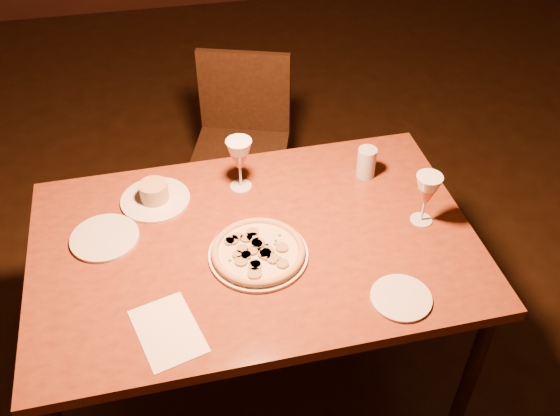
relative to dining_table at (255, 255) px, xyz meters
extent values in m
plane|color=black|center=(0.20, -0.02, -0.68)|extent=(7.00, 7.00, 0.00)
cube|color=brown|center=(0.00, 0.00, 0.05)|extent=(1.40, 0.92, 0.04)
cylinder|color=black|center=(-0.64, 0.37, -0.33)|extent=(0.05, 0.05, 0.70)
cylinder|color=black|center=(0.64, -0.37, -0.33)|extent=(0.05, 0.05, 0.70)
cylinder|color=black|center=(0.62, 0.40, -0.33)|extent=(0.05, 0.05, 0.70)
cube|color=black|center=(0.07, 0.84, -0.24)|extent=(0.51, 0.51, 0.04)
cube|color=black|center=(0.13, 1.03, -0.02)|extent=(0.40, 0.15, 0.39)
cylinder|color=black|center=(-0.14, 0.74, -0.47)|extent=(0.04, 0.04, 0.42)
cylinder|color=black|center=(-0.04, 1.05, -0.47)|extent=(0.04, 0.04, 0.42)
cylinder|color=black|center=(0.18, 0.64, -0.47)|extent=(0.04, 0.04, 0.42)
cylinder|color=black|center=(0.28, 0.95, -0.47)|extent=(0.04, 0.04, 0.42)
cylinder|color=silver|center=(0.00, -0.07, 0.07)|extent=(0.31, 0.31, 0.01)
cylinder|color=beige|center=(0.00, -0.07, 0.08)|extent=(0.28, 0.28, 0.01)
torus|color=tan|center=(0.00, -0.07, 0.09)|extent=(0.29, 0.29, 0.02)
cylinder|color=silver|center=(-0.29, 0.25, 0.07)|extent=(0.23, 0.23, 0.01)
cylinder|color=tan|center=(-0.29, 0.25, 0.11)|extent=(0.09, 0.09, 0.06)
cylinder|color=#B2BEC3|center=(0.44, 0.25, 0.12)|extent=(0.07, 0.07, 0.11)
cylinder|color=silver|center=(-0.46, 0.10, 0.07)|extent=(0.21, 0.21, 0.01)
cylinder|color=silver|center=(0.37, -0.32, 0.07)|extent=(0.18, 0.18, 0.01)
cube|color=white|center=(-0.29, -0.29, 0.07)|extent=(0.21, 0.27, 0.00)
camera|label=1|loc=(-0.20, -1.37, 1.45)|focal=40.00mm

